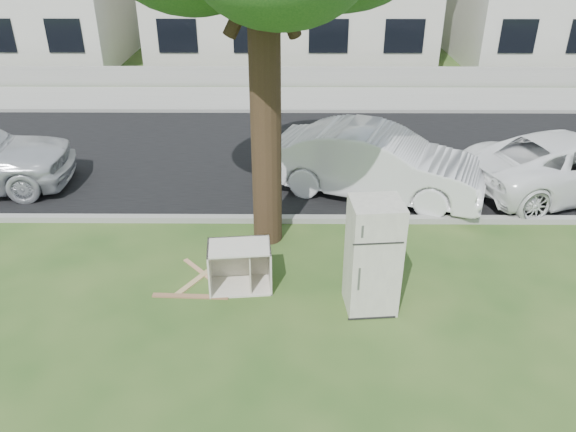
{
  "coord_description": "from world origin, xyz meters",
  "views": [
    {
      "loc": [
        0.05,
        -7.54,
        5.54
      ],
      "look_at": [
        -0.0,
        0.6,
        1.13
      ],
      "focal_mm": 35.0,
      "sensor_mm": 36.0,
      "label": 1
    }
  ],
  "objects_px": {
    "fridge": "(373,256)",
    "cabinet": "(240,267)",
    "car_right": "(573,164)",
    "car_center": "(376,163)"
  },
  "relations": [
    {
      "from": "car_center",
      "to": "car_right",
      "type": "relative_size",
      "value": 0.97
    },
    {
      "from": "fridge",
      "to": "cabinet",
      "type": "height_order",
      "value": "fridge"
    },
    {
      "from": "fridge",
      "to": "car_right",
      "type": "relative_size",
      "value": 0.39
    },
    {
      "from": "fridge",
      "to": "car_right",
      "type": "distance_m",
      "value": 6.52
    },
    {
      "from": "cabinet",
      "to": "car_right",
      "type": "distance_m",
      "value": 7.99
    },
    {
      "from": "fridge",
      "to": "car_right",
      "type": "height_order",
      "value": "fridge"
    },
    {
      "from": "cabinet",
      "to": "car_center",
      "type": "height_order",
      "value": "car_center"
    },
    {
      "from": "fridge",
      "to": "cabinet",
      "type": "xyz_separation_m",
      "value": [
        -2.1,
        0.49,
        -0.53
      ]
    },
    {
      "from": "cabinet",
      "to": "car_right",
      "type": "relative_size",
      "value": 0.21
    },
    {
      "from": "car_center",
      "to": "car_right",
      "type": "xyz_separation_m",
      "value": [
        4.37,
        0.19,
        -0.1
      ]
    }
  ]
}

